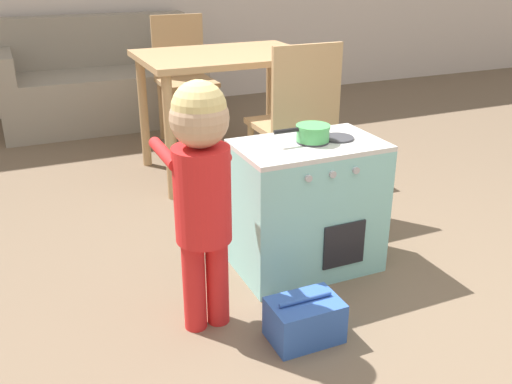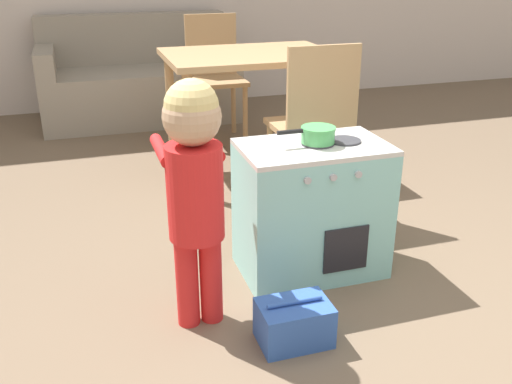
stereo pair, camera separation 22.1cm
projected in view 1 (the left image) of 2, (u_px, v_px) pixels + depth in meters
The scene contains 9 objects.
ground_plane at pixel (440, 380), 1.86m from camera, with size 16.00×16.00×0.00m, color brown.
play_kitchen at pixel (307, 207), 2.44m from camera, with size 0.60×0.39×0.58m.
toy_pot at pixel (312, 132), 2.31m from camera, with size 0.24×0.14×0.07m.
child_figure at pixel (201, 176), 1.92m from camera, with size 0.22×0.37×0.92m.
toy_basket at pixel (304, 320), 2.04m from camera, with size 0.25×0.18×0.17m.
dining_table at pixel (225, 72), 3.42m from camera, with size 1.01×0.72×0.74m.
dining_chair_near at pixel (295, 121), 2.97m from camera, with size 0.38×0.38×0.89m.
dining_chair_far at pixel (184, 75), 4.07m from camera, with size 0.38×0.38×0.89m.
couch at pixel (101, 84), 4.61m from camera, with size 1.55×0.80×0.82m.
Camera 1 is at (-1.15, -1.11, 1.29)m, focal length 40.00 mm.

